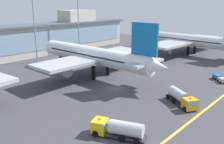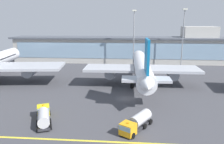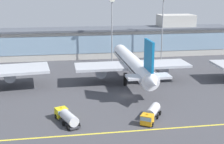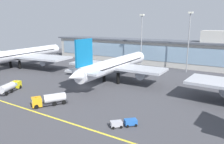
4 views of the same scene
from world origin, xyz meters
The scene contains 8 objects.
ground_plane centered at (0.00, 0.00, 0.00)m, with size 180.00×180.00×0.00m, color #424247.
taxiway_centreline_stripe centered at (0.00, -22.00, 0.01)m, with size 144.00×0.50×0.01m, color yellow.
terminal_building centered at (1.76, 53.94, 6.82)m, with size 117.99×14.00×17.83m.
airliner_near_right centered at (4.43, 12.75, 6.08)m, with size 36.79×49.60×16.66m.
fuel_tanker_truck centered at (2.00, -17.14, 1.51)m, with size 6.84×8.96×2.90m.
baggage_tug_near centered at (-17.25, -15.35, 1.51)m, with size 5.73×9.29×2.90m.
apron_light_mast_west centered at (2.19, 40.64, 16.34)m, with size 1.80×1.80×25.22m.
apron_light_mast_centre centered at (23.52, 41.88, 16.63)m, with size 1.80×1.80×25.75m.
Camera 3 is at (-17.26, -80.62, 29.44)m, focal length 49.34 mm.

